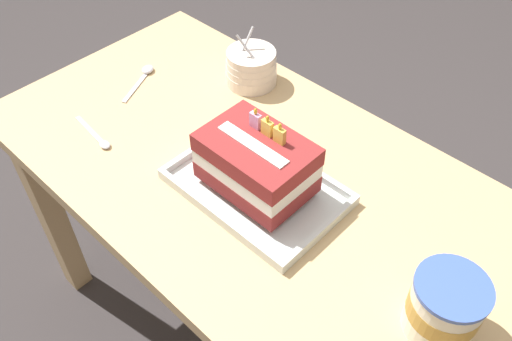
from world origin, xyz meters
TOP-DOWN VIEW (x-y plane):
  - ground_plane at (0.00, 0.00)m, footprint 8.00×8.00m
  - dining_table at (0.00, 0.00)m, footprint 1.21×0.64m
  - foil_tray at (0.04, -0.04)m, footprint 0.34×0.23m
  - birthday_cake at (0.04, -0.04)m, footprint 0.21×0.14m
  - bowl_stack at (-0.22, 0.22)m, footprint 0.12×0.12m
  - ice_cream_tub at (0.45, -0.05)m, footprint 0.12×0.12m
  - serving_spoon_near_tray at (-0.31, -0.17)m, footprint 0.14×0.03m
  - serving_spoon_by_bowls at (-0.43, 0.05)m, footprint 0.08×0.14m

SIDE VIEW (x-z plane):
  - ground_plane at x=0.00m, z-range 0.00..0.00m
  - dining_table at x=0.00m, z-range 0.24..0.95m
  - serving_spoon_near_tray at x=-0.31m, z-range 0.70..0.71m
  - serving_spoon_by_bowls at x=-0.43m, z-range 0.70..0.72m
  - foil_tray at x=0.04m, z-range 0.70..0.72m
  - bowl_stack at x=-0.22m, z-range 0.68..0.81m
  - ice_cream_tub at x=0.45m, z-range 0.70..0.82m
  - birthday_cake at x=0.04m, z-range 0.71..0.86m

